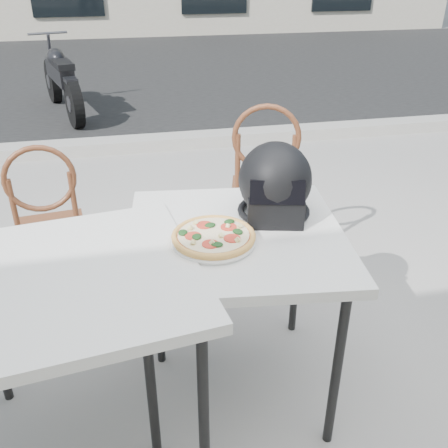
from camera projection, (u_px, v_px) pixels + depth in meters
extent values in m
plane|color=#9C9894|center=(299.00, 333.00, 2.59)|extent=(80.00, 80.00, 0.00)
cube|color=black|center=(162.00, 70.00, 8.62)|extent=(30.00, 8.00, 0.00)
cube|color=#A5A19A|center=(201.00, 139.00, 5.15)|extent=(30.00, 0.25, 0.12)
cube|color=silver|center=(236.00, 237.00, 1.93)|extent=(0.92, 0.92, 0.04)
cylinder|color=black|center=(151.00, 383.00, 1.79)|extent=(0.04, 0.04, 0.75)
cylinder|color=black|center=(337.00, 370.00, 1.85)|extent=(0.04, 0.04, 0.75)
cylinder|color=black|center=(156.00, 276.00, 2.39)|extent=(0.04, 0.04, 0.75)
cylinder|color=black|center=(296.00, 269.00, 2.45)|extent=(0.04, 0.04, 0.75)
cylinder|color=silver|center=(214.00, 242.00, 1.84)|extent=(0.39, 0.39, 0.01)
torus|color=silver|center=(214.00, 241.00, 1.84)|extent=(0.40, 0.40, 0.02)
cylinder|color=#E0A652|center=(214.00, 237.00, 1.83)|extent=(0.39, 0.39, 0.01)
torus|color=#E0A652|center=(214.00, 236.00, 1.83)|extent=(0.40, 0.40, 0.02)
cylinder|color=#A93112|center=(214.00, 235.00, 1.83)|extent=(0.35, 0.35, 0.00)
cylinder|color=beige|center=(214.00, 235.00, 1.83)|extent=(0.34, 0.34, 0.00)
cylinder|color=red|center=(229.00, 227.00, 1.87)|extent=(0.08, 0.08, 0.00)
cylinder|color=red|center=(204.00, 225.00, 1.89)|extent=(0.08, 0.08, 0.00)
cylinder|color=red|center=(193.00, 236.00, 1.81)|extent=(0.08, 0.08, 0.00)
cylinder|color=red|center=(210.00, 244.00, 1.76)|extent=(0.08, 0.08, 0.00)
cylinder|color=red|center=(232.00, 238.00, 1.80)|extent=(0.08, 0.08, 0.00)
ellipsoid|color=#153B15|center=(210.00, 225.00, 1.88)|extent=(0.05, 0.05, 0.01)
ellipsoid|color=#153B15|center=(197.00, 237.00, 1.80)|extent=(0.05, 0.05, 0.01)
ellipsoid|color=#153B15|center=(238.00, 231.00, 1.84)|extent=(0.05, 0.05, 0.01)
ellipsoid|color=#153B15|center=(217.00, 244.00, 1.75)|extent=(0.05, 0.05, 0.01)
ellipsoid|color=#153B15|center=(229.00, 222.00, 1.90)|extent=(0.05, 0.05, 0.01)
ellipsoid|color=#153B15|center=(183.00, 232.00, 1.83)|extent=(0.04, 0.05, 0.01)
cylinder|color=#E4D98B|center=(221.00, 235.00, 1.81)|extent=(0.02, 0.03, 0.02)
cylinder|color=#E4D98B|center=(190.00, 228.00, 1.85)|extent=(0.03, 0.02, 0.02)
cylinder|color=#E4D98B|center=(228.00, 226.00, 1.87)|extent=(0.03, 0.03, 0.02)
cylinder|color=#E4D98B|center=(196.00, 222.00, 1.89)|extent=(0.03, 0.03, 0.02)
cylinder|color=#E4D98B|center=(237.00, 240.00, 1.78)|extent=(0.02, 0.02, 0.02)
cylinder|color=#E4D98B|center=(193.00, 242.00, 1.76)|extent=(0.03, 0.03, 0.02)
cylinder|color=#E4D98B|center=(240.00, 226.00, 1.87)|extent=(0.03, 0.03, 0.02)
cylinder|color=#E4D98B|center=(212.00, 242.00, 1.76)|extent=(0.02, 0.02, 0.02)
ellipsoid|color=black|center=(275.00, 180.00, 1.99)|extent=(0.36, 0.37, 0.30)
cube|color=black|center=(275.00, 211.00, 1.95)|extent=(0.24, 0.16, 0.12)
torus|color=black|center=(273.00, 210.00, 2.05)|extent=(0.36, 0.36, 0.03)
cube|color=black|center=(277.00, 192.00, 1.87)|extent=(0.21, 0.09, 0.10)
cube|color=brown|center=(263.00, 191.00, 3.09)|extent=(0.49, 0.49, 0.03)
cylinder|color=brown|center=(286.00, 212.00, 3.33)|extent=(0.04, 0.04, 0.43)
cylinder|color=brown|center=(238.00, 211.00, 3.35)|extent=(0.04, 0.04, 0.43)
cylinder|color=brown|center=(288.00, 236.00, 3.05)|extent=(0.04, 0.04, 0.43)
cylinder|color=brown|center=(237.00, 234.00, 3.07)|extent=(0.04, 0.04, 0.43)
cylinder|color=brown|center=(293.00, 170.00, 2.84)|extent=(0.04, 0.04, 0.41)
cylinder|color=brown|center=(238.00, 169.00, 2.85)|extent=(0.04, 0.04, 0.41)
torus|color=brown|center=(266.00, 138.00, 2.76)|extent=(0.38, 0.13, 0.39)
cube|color=silver|center=(71.00, 279.00, 1.66)|extent=(0.94, 0.94, 0.04)
cylinder|color=black|center=(204.00, 413.00, 1.67)|extent=(0.04, 0.04, 0.76)
cylinder|color=black|center=(157.00, 296.00, 2.24)|extent=(0.04, 0.04, 0.76)
cube|color=brown|center=(51.00, 229.00, 2.74)|extent=(0.40, 0.40, 0.03)
cylinder|color=brown|center=(81.00, 245.00, 3.00)|extent=(0.03, 0.03, 0.40)
cylinder|color=brown|center=(30.00, 253.00, 2.92)|extent=(0.03, 0.03, 0.40)
cylinder|color=brown|center=(85.00, 270.00, 2.76)|extent=(0.03, 0.03, 0.40)
cylinder|color=brown|center=(30.00, 279.00, 2.68)|extent=(0.03, 0.03, 0.40)
cylinder|color=brown|center=(75.00, 206.00, 2.56)|extent=(0.03, 0.03, 0.38)
cylinder|color=brown|center=(15.00, 215.00, 2.48)|extent=(0.03, 0.03, 0.38)
torus|color=brown|center=(40.00, 179.00, 2.44)|extent=(0.35, 0.07, 0.35)
cylinder|color=black|center=(53.00, 81.00, 6.58)|extent=(0.25, 0.56, 0.55)
cylinder|color=slate|center=(53.00, 81.00, 6.58)|extent=(0.17, 0.21, 0.18)
cylinder|color=black|center=(74.00, 104.00, 5.58)|extent=(0.25, 0.56, 0.55)
cylinder|color=slate|center=(74.00, 104.00, 5.58)|extent=(0.17, 0.21, 0.18)
cube|color=black|center=(60.00, 72.00, 5.97)|extent=(0.41, 0.97, 0.20)
ellipsoid|color=black|center=(56.00, 57.00, 6.01)|extent=(0.30, 0.42, 0.20)
cube|color=black|center=(63.00, 65.00, 5.69)|extent=(0.29, 0.49, 0.07)
cylinder|color=slate|center=(50.00, 59.00, 6.38)|extent=(0.12, 0.29, 0.65)
cylinder|color=slate|center=(48.00, 33.00, 6.14)|extent=(0.47, 0.15, 0.03)
cube|color=black|center=(71.00, 80.00, 5.47)|extent=(0.18, 0.23, 0.05)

